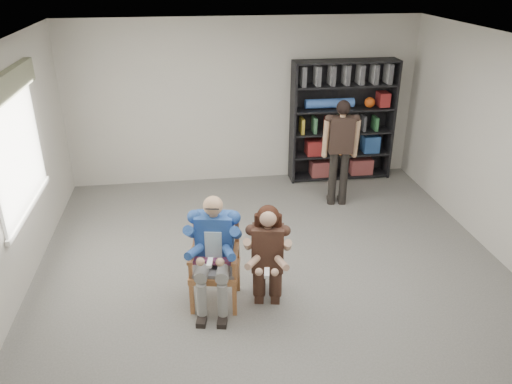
{
  "coord_description": "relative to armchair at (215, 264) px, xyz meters",
  "views": [
    {
      "loc": [
        -0.97,
        -4.83,
        3.61
      ],
      "look_at": [
        -0.2,
        0.6,
        1.05
      ],
      "focal_mm": 35.0,
      "sensor_mm": 36.0,
      "label": 1
    }
  ],
  "objects": [
    {
      "name": "room_shell",
      "position": [
        0.76,
        0.09,
        0.88
      ],
      "size": [
        6.0,
        7.0,
        2.8
      ],
      "primitive_type": null,
      "color": "silver",
      "rests_on": "ground"
    },
    {
      "name": "floor",
      "position": [
        0.76,
        0.09,
        -0.52
      ],
      "size": [
        6.0,
        7.0,
        0.01
      ],
      "primitive_type": "cube",
      "color": "#62615B",
      "rests_on": "ground"
    },
    {
      "name": "window_left",
      "position": [
        -2.19,
        1.09,
        1.11
      ],
      "size": [
        0.16,
        2.0,
        1.75
      ],
      "primitive_type": null,
      "color": "silver",
      "rests_on": "room_shell"
    },
    {
      "name": "armchair",
      "position": [
        0.0,
        0.0,
        0.0
      ],
      "size": [
        0.69,
        0.68,
        1.03
      ],
      "primitive_type": null,
      "rotation": [
        0.0,
        0.0,
        -0.19
      ],
      "color": "#A3542F",
      "rests_on": "floor"
    },
    {
      "name": "seated_man",
      "position": [
        0.0,
        0.0,
        0.15
      ],
      "size": [
        0.72,
        0.9,
        1.34
      ],
      "primitive_type": null,
      "rotation": [
        0.0,
        0.0,
        -0.19
      ],
      "color": "navy",
      "rests_on": "floor"
    },
    {
      "name": "kneeling_woman",
      "position": [
        0.58,
        -0.12,
        0.1
      ],
      "size": [
        0.66,
        0.91,
        1.23
      ],
      "primitive_type": null,
      "rotation": [
        0.0,
        0.0,
        -0.19
      ],
      "color": "#3E211C",
      "rests_on": "floor"
    },
    {
      "name": "bookshelf",
      "position": [
        2.46,
        3.37,
        0.53
      ],
      "size": [
        1.8,
        0.38,
        2.1
      ],
      "primitive_type": null,
      "color": "black",
      "rests_on": "floor"
    },
    {
      "name": "standing_man",
      "position": [
        2.12,
        2.3,
        0.34
      ],
      "size": [
        0.56,
        0.36,
        1.71
      ],
      "primitive_type": null,
      "rotation": [
        0.0,
        0.0,
        -0.13
      ],
      "color": "black",
      "rests_on": "floor"
    }
  ]
}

